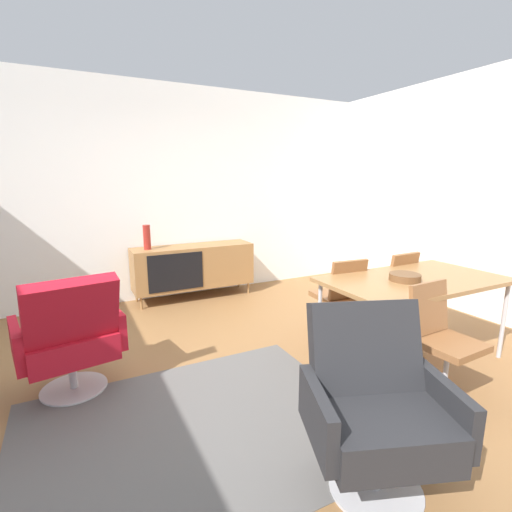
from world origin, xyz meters
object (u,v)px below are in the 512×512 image
object	(u,v)px
dining_table	(414,283)
dining_chair_back_right	(392,287)
sideboard	(193,266)
armchair_black_shell	(375,401)
dining_chair_back_left	(340,296)
wooden_bowl_on_table	(405,277)
dining_chair_front_left	(441,339)
lounge_chair_red	(70,336)
vase_cobalt	(147,237)

from	to	relation	value
dining_table	dining_chair_back_right	world-z (taller)	dining_chair_back_right
sideboard	armchair_black_shell	size ratio (longest dim) A/B	1.69
dining_chair_back_right	dining_chair_back_left	world-z (taller)	same
wooden_bowl_on_table	dining_chair_back_left	bearing A→B (deg)	110.54
wooden_bowl_on_table	dining_chair_front_left	size ratio (longest dim) A/B	0.30
dining_chair_back_right	lounge_chair_red	xyz separation A→B (m)	(-3.08, 0.15, -0.00)
dining_chair_back_left	armchair_black_shell	size ratio (longest dim) A/B	0.90
dining_chair_front_left	armchair_black_shell	xyz separation A→B (m)	(-0.99, -0.36, -0.00)
dining_chair_front_left	dining_chair_back_right	bearing A→B (deg)	57.74
dining_chair_front_left	dining_chair_back_right	world-z (taller)	same
armchair_black_shell	vase_cobalt	bearing A→B (deg)	97.50
vase_cobalt	dining_chair_front_left	bearing A→B (deg)	-65.19
vase_cobalt	lounge_chair_red	size ratio (longest dim) A/B	0.33
vase_cobalt	dining_chair_back_right	xyz separation A→B (m)	(2.15, -2.01, -0.41)
sideboard	vase_cobalt	bearing A→B (deg)	179.82
sideboard	dining_chair_front_left	bearing A→B (deg)	-74.69
dining_chair_front_left	dining_chair_back_right	xyz separation A→B (m)	(0.71, 1.12, 0.00)
vase_cobalt	dining_chair_back_right	size ratio (longest dim) A/B	0.36
dining_table	lounge_chair_red	xyz separation A→B (m)	(-2.73, 0.71, -0.23)
dining_table	dining_chair_front_left	world-z (taller)	dining_chair_front_left
vase_cobalt	dining_chair_front_left	distance (m)	3.47
lounge_chair_red	dining_table	bearing A→B (deg)	-14.64
dining_table	sideboard	bearing A→B (deg)	115.22
wooden_bowl_on_table	dining_chair_back_left	xyz separation A→B (m)	(-0.21, 0.57, -0.30)
vase_cobalt	dining_table	distance (m)	3.14
dining_chair_back_right	lounge_chair_red	size ratio (longest dim) A/B	0.90
dining_table	dining_chair_front_left	xyz separation A→B (m)	(-0.35, -0.56, -0.23)
dining_chair_back_left	lounge_chair_red	distance (m)	2.38
sideboard	dining_chair_back_right	size ratio (longest dim) A/B	1.87
dining_chair_front_left	dining_chair_back_right	size ratio (longest dim) A/B	1.00
vase_cobalt	dining_table	world-z (taller)	vase_cobalt
lounge_chair_red	armchair_black_shell	size ratio (longest dim) A/B	1.00
vase_cobalt	wooden_bowl_on_table	bearing A→B (deg)	-57.28
vase_cobalt	armchair_black_shell	bearing A→B (deg)	-82.50
vase_cobalt	dining_chair_back_left	distance (m)	2.51
dining_chair_back_right	lounge_chair_red	distance (m)	3.09
lounge_chair_red	armchair_black_shell	distance (m)	2.15
wooden_bowl_on_table	dining_chair_back_left	world-z (taller)	dining_chair_back_left
vase_cobalt	wooden_bowl_on_table	size ratio (longest dim) A/B	1.20
dining_chair_back_left	armchair_black_shell	world-z (taller)	armchair_black_shell
sideboard	vase_cobalt	xyz separation A→B (m)	(-0.59, 0.00, 0.44)
dining_table	dining_chair_back_left	distance (m)	0.70
dining_table	dining_chair_front_left	distance (m)	0.70
vase_cobalt	dining_chair_back_right	world-z (taller)	vase_cobalt
wooden_bowl_on_table	lounge_chair_red	size ratio (longest dim) A/B	0.27
dining_chair_front_left	armchair_black_shell	bearing A→B (deg)	-159.86
wooden_bowl_on_table	dining_chair_back_left	size ratio (longest dim) A/B	0.30
dining_chair_back_left	lounge_chair_red	bearing A→B (deg)	176.28
armchair_black_shell	sideboard	bearing A→B (deg)	87.85
sideboard	vase_cobalt	size ratio (longest dim) A/B	5.14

